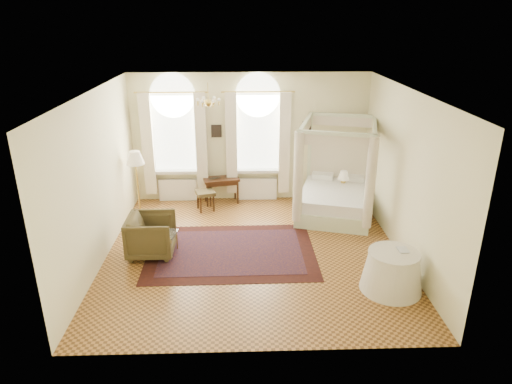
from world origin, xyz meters
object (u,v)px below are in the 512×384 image
at_px(armchair, 151,235).
at_px(canopy_bed, 335,194).
at_px(stool, 205,194).
at_px(side_table, 392,271).
at_px(nightstand, 339,196).
at_px(floor_lamp, 135,161).
at_px(writing_desk, 221,182).
at_px(coffee_table, 160,235).

bearing_deg(armchair, canopy_bed, -65.79).
xyz_separation_m(stool, side_table, (3.56, -3.69, -0.06)).
distance_m(nightstand, floor_lamp, 5.12).
relative_size(canopy_bed, nightstand, 4.72).
bearing_deg(side_table, stool, 133.94).
relative_size(nightstand, writing_desk, 0.54).
distance_m(writing_desk, stool, 0.62).
bearing_deg(coffee_table, floor_lamp, 113.32).
relative_size(armchair, coffee_table, 1.28).
distance_m(coffee_table, side_table, 4.57).
bearing_deg(canopy_bed, writing_desk, 163.12).
height_order(stool, side_table, side_table).
bearing_deg(side_table, armchair, 162.24).
bearing_deg(nightstand, writing_desk, 174.77).
bearing_deg(writing_desk, armchair, -115.87).
distance_m(writing_desk, floor_lamp, 2.27).
bearing_deg(floor_lamp, coffee_table, -66.68).
bearing_deg(floor_lamp, canopy_bed, -0.35).
xyz_separation_m(nightstand, floor_lamp, (-4.96, -0.54, 1.15)).
bearing_deg(canopy_bed, coffee_table, -155.32).
xyz_separation_m(canopy_bed, armchair, (-4.11, -1.86, -0.10)).
bearing_deg(nightstand, side_table, -87.65).
height_order(nightstand, writing_desk, writing_desk).
relative_size(coffee_table, side_table, 0.67).
bearing_deg(canopy_bed, floor_lamp, 179.65).
xyz_separation_m(armchair, floor_lamp, (-0.63, 1.89, 0.99)).
relative_size(writing_desk, floor_lamp, 0.59).
distance_m(stool, floor_lamp, 1.89).
xyz_separation_m(stool, floor_lamp, (-1.56, -0.36, 0.99)).
relative_size(writing_desk, coffee_table, 1.33).
bearing_deg(writing_desk, stool, -129.61).
bearing_deg(floor_lamp, writing_desk, 22.85).
height_order(canopy_bed, coffee_table, canopy_bed).
height_order(armchair, side_table, armchair).
distance_m(nightstand, writing_desk, 3.04).
bearing_deg(writing_desk, nightstand, -5.23).
height_order(canopy_bed, side_table, canopy_bed).
bearing_deg(coffee_table, writing_desk, 66.61).
height_order(stool, coffee_table, stool).
distance_m(canopy_bed, writing_desk, 2.92).
bearing_deg(writing_desk, floor_lamp, -157.15).
xyz_separation_m(canopy_bed, writing_desk, (-2.80, 0.85, 0.05)).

